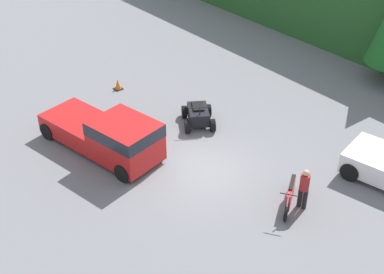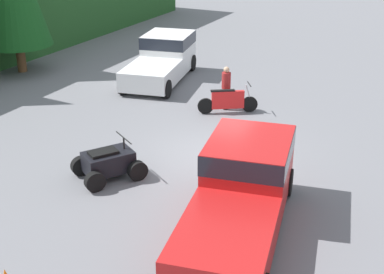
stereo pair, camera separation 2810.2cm
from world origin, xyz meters
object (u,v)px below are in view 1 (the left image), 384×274
at_px(dirt_bike, 290,195).
at_px(rider_person, 304,188).
at_px(traffic_cone, 118,85).
at_px(quad_atv, 198,115).
at_px(pickup_truck_red, 110,134).

xyz_separation_m(dirt_bike, rider_person, (0.38, 0.25, 0.45)).
bearing_deg(traffic_cone, dirt_bike, -0.45).
relative_size(quad_atv, traffic_cone, 4.20).
bearing_deg(dirt_bike, traffic_cone, -123.12).
bearing_deg(pickup_truck_red, quad_atv, 72.67).
distance_m(quad_atv, rider_person, 6.86).
height_order(quad_atv, rider_person, rider_person).
distance_m(pickup_truck_red, traffic_cone, 5.73).
bearing_deg(rider_person, traffic_cone, -105.51).
bearing_deg(rider_person, dirt_bike, -73.20).
xyz_separation_m(pickup_truck_red, rider_person, (7.32, 3.50, -0.06)).
bearing_deg(quad_atv, rider_person, 26.24).
height_order(quad_atv, traffic_cone, quad_atv).
distance_m(rider_person, traffic_cone, 11.94).
distance_m(pickup_truck_red, rider_person, 8.11).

